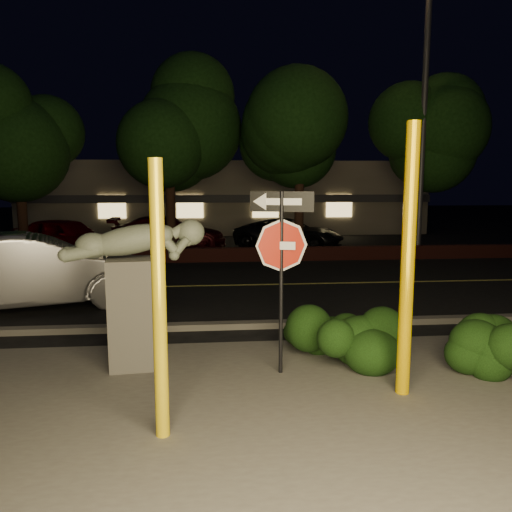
{
  "coord_description": "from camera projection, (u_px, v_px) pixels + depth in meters",
  "views": [
    {
      "loc": [
        -1.03,
        -6.5,
        2.79
      ],
      "look_at": [
        -0.26,
        1.66,
        1.6
      ],
      "focal_mm": 35.0,
      "sensor_mm": 36.0,
      "label": 1
    }
  ],
  "objects": [
    {
      "name": "ground",
      "position": [
        240.0,
        267.0,
        16.75
      ],
      "size": [
        90.0,
        90.0,
        0.0
      ],
      "primitive_type": "plane",
      "color": "black",
      "rests_on": "ground"
    },
    {
      "name": "patio",
      "position": [
        299.0,
        420.0,
        5.91
      ],
      "size": [
        14.0,
        6.0,
        0.02
      ],
      "primitive_type": "cube",
      "color": "#4C4944",
      "rests_on": "ground"
    },
    {
      "name": "road",
      "position": [
        247.0,
        285.0,
        13.8
      ],
      "size": [
        80.0,
        8.0,
        0.01
      ],
      "primitive_type": "cube",
      "color": "black",
      "rests_on": "ground"
    },
    {
      "name": "lane_marking",
      "position": [
        247.0,
        285.0,
        13.79
      ],
      "size": [
        80.0,
        0.12,
        0.0
      ],
      "primitive_type": "cube",
      "color": "#C1B84D",
      "rests_on": "road"
    },
    {
      "name": "curb",
      "position": [
        263.0,
        325.0,
        9.75
      ],
      "size": [
        80.0,
        0.25,
        0.12
      ],
      "primitive_type": "cube",
      "color": "#4C4944",
      "rests_on": "ground"
    },
    {
      "name": "brick_wall",
      "position": [
        238.0,
        255.0,
        18.0
      ],
      "size": [
        40.0,
        0.35,
        0.5
      ],
      "primitive_type": "cube",
      "color": "#3F1714",
      "rests_on": "ground"
    },
    {
      "name": "parking_lot",
      "position": [
        231.0,
        243.0,
        23.65
      ],
      "size": [
        40.0,
        12.0,
        0.01
      ],
      "primitive_type": "cube",
      "color": "black",
      "rests_on": "ground"
    },
    {
      "name": "building",
      "position": [
        225.0,
        196.0,
        31.23
      ],
      "size": [
        22.0,
        10.2,
        4.0
      ],
      "color": "#6A6355",
      "rests_on": "ground"
    },
    {
      "name": "tree_far_a",
      "position": [
        16.0,
        113.0,
        18.19
      ],
      "size": [
        4.6,
        4.6,
        7.43
      ],
      "color": "black",
      "rests_on": "ground"
    },
    {
      "name": "tree_far_b",
      "position": [
        168.0,
        96.0,
        18.8
      ],
      "size": [
        5.2,
        5.2,
        8.41
      ],
      "color": "black",
      "rests_on": "ground"
    },
    {
      "name": "tree_far_c",
      "position": [
        300.0,
        107.0,
        18.93
      ],
      "size": [
        4.8,
        4.8,
        7.84
      ],
      "color": "black",
      "rests_on": "ground"
    },
    {
      "name": "tree_far_d",
      "position": [
        421.0,
        117.0,
        19.93
      ],
      "size": [
        4.4,
        4.4,
        7.42
      ],
      "color": "black",
      "rests_on": "ground"
    },
    {
      "name": "yellow_pole_left",
      "position": [
        159.0,
        303.0,
        5.33
      ],
      "size": [
        0.15,
        0.15,
        3.06
      ],
      "primitive_type": "cylinder",
      "color": "yellow",
      "rests_on": "ground"
    },
    {
      "name": "yellow_pole_right",
      "position": [
        408.0,
        263.0,
        6.42
      ],
      "size": [
        0.18,
        0.18,
        3.57
      ],
      "primitive_type": "cylinder",
      "color": "#F3BB00",
      "rests_on": "ground"
    },
    {
      "name": "signpost",
      "position": [
        281.0,
        246.0,
        7.12
      ],
      "size": [
        0.89,
        0.26,
        2.68
      ],
      "rotation": [
        0.0,
        0.0,
        -0.26
      ],
      "color": "black",
      "rests_on": "ground"
    },
    {
      "name": "sculpture",
      "position": [
        133.0,
        278.0,
        7.46
      ],
      "size": [
        2.12,
        0.76,
        2.26
      ],
      "rotation": [
        0.0,
        0.0,
        0.1
      ],
      "color": "#4C4944",
      "rests_on": "ground"
    },
    {
      "name": "hedge_center",
      "position": [
        330.0,
        324.0,
        8.37
      ],
      "size": [
        1.86,
        1.19,
        0.9
      ],
      "primitive_type": "ellipsoid",
      "rotation": [
        0.0,
        0.0,
        0.24
      ],
      "color": "black",
      "rests_on": "ground"
    },
    {
      "name": "hedge_right",
      "position": [
        359.0,
        333.0,
        7.56
      ],
      "size": [
        1.75,
        1.04,
        1.1
      ],
      "primitive_type": "ellipsoid",
      "rotation": [
        0.0,
        0.0,
        0.09
      ],
      "color": "black",
      "rests_on": "ground"
    },
    {
      "name": "hedge_far_right",
      "position": [
        485.0,
        344.0,
        7.29
      ],
      "size": [
        1.58,
        1.29,
        0.94
      ],
      "primitive_type": "ellipsoid",
      "rotation": [
        0.0,
        0.0,
        0.37
      ],
      "color": "black",
      "rests_on": "ground"
    },
    {
      "name": "streetlight",
      "position": [
        419.0,
        75.0,
        17.98
      ],
      "size": [
        1.68,
        0.53,
        11.22
      ],
      "rotation": [
        0.0,
        0.0,
        0.13
      ],
      "color": "#45454A",
      "rests_on": "ground"
    },
    {
      "name": "silver_sedan",
      "position": [
        34.0,
        271.0,
        11.18
      ],
      "size": [
        5.43,
        3.33,
        1.69
      ],
      "primitive_type": "imported",
      "rotation": [
        0.0,
        0.0,
        1.9
      ],
      "color": "#9F9EA3",
      "rests_on": "ground"
    },
    {
      "name": "parked_car_red",
      "position": [
        65.0,
        237.0,
        19.08
      ],
      "size": [
        4.75,
        3.62,
        1.51
      ],
      "primitive_type": "imported",
      "rotation": [
        0.0,
        0.0,
        1.09
      ],
      "color": "#6D0309",
      "rests_on": "ground"
    },
    {
      "name": "parked_car_darkred",
      "position": [
        169.0,
        233.0,
        21.24
      ],
      "size": [
        4.91,
        2.08,
        1.41
      ],
      "primitive_type": "imported",
      "rotation": [
        0.0,
        0.0,
        1.59
      ],
      "color": "#38070D",
      "rests_on": "ground"
    },
    {
      "name": "parked_car_dark",
      "position": [
        289.0,
        234.0,
        21.52
      ],
      "size": [
        5.15,
        3.84,
        1.3
      ],
      "primitive_type": "imported",
      "rotation": [
        0.0,
        0.0,
        1.16
      ],
      "color": "black",
      "rests_on": "ground"
    }
  ]
}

